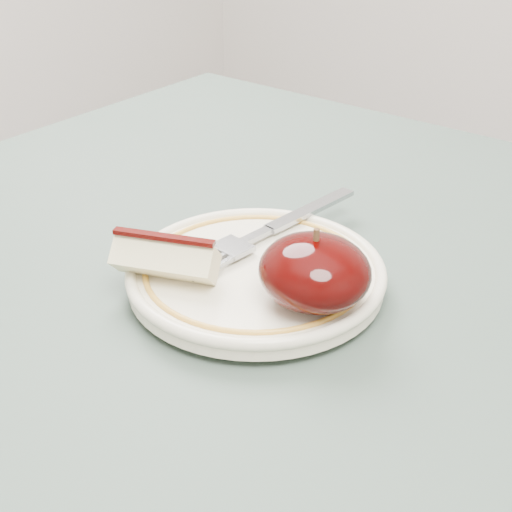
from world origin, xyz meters
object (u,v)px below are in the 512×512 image
Objects in this scene: apple_half at (315,272)px; fork at (268,230)px; table at (267,439)px; plate at (256,273)px.

apple_half is 0.40× the size of fork.
apple_half reaches higher than table.
fork is (-0.07, 0.09, 0.11)m from table.
fork is at bearing 117.20° from plate.
table is 0.13m from apple_half.
plate is at bearing -146.41° from fork.
apple_half is (0.06, -0.01, 0.03)m from plate.
plate is 0.99× the size of fork.
table is at bearing -136.29° from fork.
plate is 2.49× the size of apple_half.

